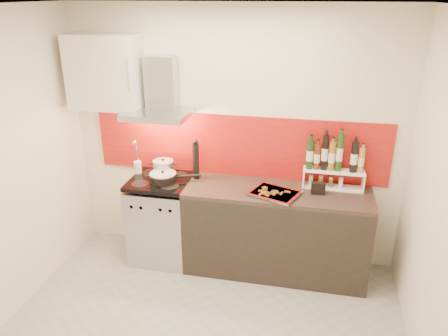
% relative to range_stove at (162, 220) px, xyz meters
% --- Properties ---
extents(ceiling, '(3.40, 2.80, 0.02)m').
position_rel_range_stove_xyz_m(ceiling, '(0.70, -1.10, 2.16)').
color(ceiling, white).
rests_on(ceiling, back_wall).
extents(back_wall, '(3.40, 0.02, 2.60)m').
position_rel_range_stove_xyz_m(back_wall, '(0.70, 0.30, 0.86)').
color(back_wall, silver).
rests_on(back_wall, ground).
extents(backsplash, '(3.00, 0.02, 0.64)m').
position_rel_range_stove_xyz_m(backsplash, '(0.75, 0.29, 0.78)').
color(backsplash, '#9E0819').
rests_on(backsplash, back_wall).
extents(range_stove, '(0.60, 0.60, 0.91)m').
position_rel_range_stove_xyz_m(range_stove, '(0.00, 0.00, 0.00)').
color(range_stove, '#B7B7BA').
rests_on(range_stove, ground).
extents(counter, '(1.80, 0.60, 0.90)m').
position_rel_range_stove_xyz_m(counter, '(1.20, 0.00, 0.01)').
color(counter, black).
rests_on(counter, ground).
extents(range_hood, '(0.62, 0.50, 0.61)m').
position_rel_range_stove_xyz_m(range_hood, '(0.00, 0.14, 1.30)').
color(range_hood, '#B7B7BA').
rests_on(range_hood, back_wall).
extents(upper_cabinet, '(0.70, 0.35, 0.72)m').
position_rel_range_stove_xyz_m(upper_cabinet, '(-0.55, 0.13, 1.51)').
color(upper_cabinet, beige).
rests_on(upper_cabinet, back_wall).
extents(stock_pot, '(0.21, 0.21, 0.18)m').
position_rel_range_stove_xyz_m(stock_pot, '(0.00, 0.12, 0.55)').
color(stock_pot, '#B7B7BA').
rests_on(stock_pot, range_stove).
extents(saute_pan, '(0.50, 0.28, 0.12)m').
position_rel_range_stove_xyz_m(saute_pan, '(0.06, -0.05, 0.52)').
color(saute_pan, black).
rests_on(saute_pan, range_stove).
extents(utensil_jar, '(0.08, 0.12, 0.39)m').
position_rel_range_stove_xyz_m(utensil_jar, '(-0.28, 0.11, 0.58)').
color(utensil_jar, silver).
rests_on(utensil_jar, range_stove).
extents(pepper_mill, '(0.06, 0.06, 0.42)m').
position_rel_range_stove_xyz_m(pepper_mill, '(0.35, 0.13, 0.66)').
color(pepper_mill, black).
rests_on(pepper_mill, counter).
extents(step_shelf, '(0.58, 0.16, 0.56)m').
position_rel_range_stove_xyz_m(step_shelf, '(1.70, 0.17, 0.71)').
color(step_shelf, white).
rests_on(step_shelf, counter).
extents(caddy_box, '(0.13, 0.06, 0.11)m').
position_rel_range_stove_xyz_m(caddy_box, '(1.58, 0.01, 0.52)').
color(caddy_box, black).
rests_on(caddy_box, counter).
extents(baking_tray, '(0.54, 0.48, 0.03)m').
position_rel_range_stove_xyz_m(baking_tray, '(1.17, -0.09, 0.47)').
color(baking_tray, silver).
rests_on(baking_tray, counter).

